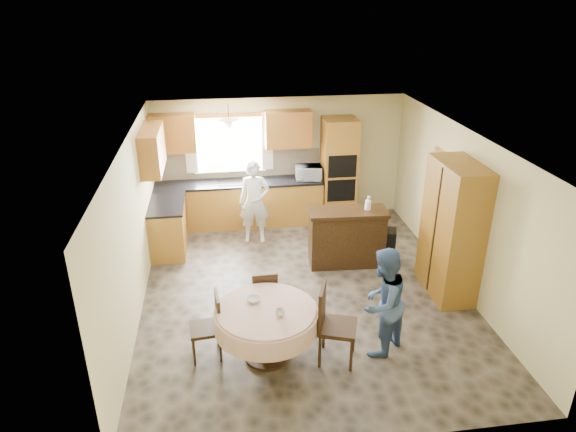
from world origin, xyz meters
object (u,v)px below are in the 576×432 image
(sideboard, at_px, (347,239))
(person_sink, at_px, (255,202))
(dining_table, at_px, (266,320))
(chair_left, at_px, (211,323))
(cupboard, at_px, (452,230))
(chair_back, at_px, (265,295))
(person_dining, at_px, (382,302))
(chair_right, at_px, (331,320))
(oven_tower, at_px, (338,171))

(sideboard, xyz_separation_m, person_sink, (-1.49, 1.12, 0.31))
(person_sink, bearing_deg, dining_table, -85.89)
(dining_table, xyz_separation_m, chair_left, (-0.71, 0.16, -0.08))
(cupboard, xyz_separation_m, dining_table, (-2.96, -1.21, -0.48))
(chair_left, distance_m, person_sink, 3.38)
(dining_table, relative_size, chair_left, 1.45)
(chair_back, bearing_deg, cupboard, -172.63)
(chair_left, xyz_separation_m, person_sink, (0.84, 3.26, 0.28))
(sideboard, xyz_separation_m, person_dining, (-0.14, -2.36, 0.28))
(person_sink, bearing_deg, chair_right, -72.86)
(sideboard, bearing_deg, cupboard, -36.00)
(cupboard, height_order, person_dining, cupboard)
(chair_back, relative_size, person_dining, 0.57)
(dining_table, relative_size, chair_back, 1.54)
(sideboard, xyz_separation_m, chair_back, (-1.57, -1.54, -0.00))
(chair_back, bearing_deg, chair_left, 37.08)
(oven_tower, height_order, person_sink, oven_tower)
(oven_tower, height_order, cupboard, cupboard)
(chair_back, bearing_deg, dining_table, 84.79)
(chair_back, xyz_separation_m, chair_right, (0.76, -0.89, 0.12))
(cupboard, bearing_deg, chair_left, -164.02)
(sideboard, distance_m, person_sink, 1.89)
(dining_table, distance_m, person_sink, 3.43)
(chair_back, bearing_deg, person_sink, -93.21)
(dining_table, bearing_deg, sideboard, 54.77)
(cupboard, height_order, dining_table, cupboard)
(oven_tower, distance_m, person_dining, 4.27)
(chair_back, xyz_separation_m, person_sink, (0.08, 2.66, 0.31))
(person_sink, bearing_deg, chair_back, -85.44)
(oven_tower, bearing_deg, chair_right, -104.12)
(person_sink, bearing_deg, chair_left, -98.07)
(oven_tower, distance_m, chair_right, 4.46)
(sideboard, bearing_deg, oven_tower, 84.90)
(sideboard, relative_size, chair_left, 1.47)
(person_dining, bearing_deg, sideboard, -133.76)
(oven_tower, bearing_deg, person_dining, -95.47)
(cupboard, relative_size, chair_left, 2.36)
(person_sink, distance_m, person_dining, 3.74)
(oven_tower, bearing_deg, dining_table, -114.40)
(dining_table, height_order, chair_left, chair_left)
(chair_left, relative_size, chair_back, 1.06)
(cupboard, distance_m, person_dining, 1.97)
(chair_right, bearing_deg, sideboard, 0.57)
(cupboard, bearing_deg, sideboard, 140.89)
(cupboard, distance_m, chair_right, 2.58)
(chair_left, bearing_deg, sideboard, 127.10)
(oven_tower, distance_m, dining_table, 4.61)
(chair_left, distance_m, person_dining, 2.22)
(person_sink, bearing_deg, sideboard, -30.69)
(cupboard, height_order, person_sink, cupboard)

